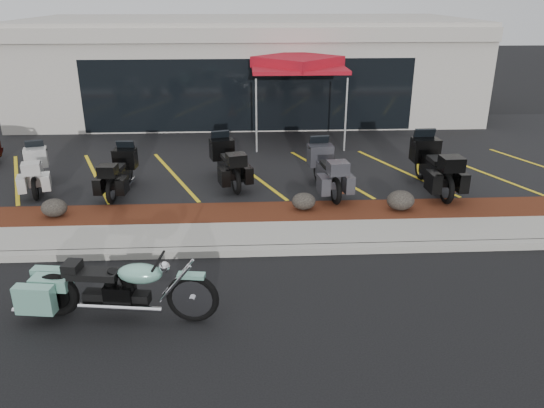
{
  "coord_description": "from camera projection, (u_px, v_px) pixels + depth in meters",
  "views": [
    {
      "loc": [
        -0.17,
        -8.81,
        5.01
      ],
      "look_at": [
        0.35,
        1.2,
        0.98
      ],
      "focal_mm": 35.0,
      "sensor_mm": 36.0,
      "label": 1
    }
  ],
  "objects": [
    {
      "name": "touring_grey",
      "position": [
        319.0,
        159.0,
        14.3
      ],
      "size": [
        1.15,
        2.35,
        1.31
      ],
      "primitive_type": null,
      "rotation": [
        0.0,
        0.0,
        1.7
      ],
      "color": "#333339",
      "rests_on": "upper_lot"
    },
    {
      "name": "touring_white",
      "position": [
        37.0,
        161.0,
        14.35
      ],
      "size": [
        1.3,
        2.16,
        1.18
      ],
      "primitive_type": null,
      "rotation": [
        0.0,
        0.0,
        1.85
      ],
      "color": "#BBBAB7",
      "rests_on": "upper_lot"
    },
    {
      "name": "curb",
      "position": [
        256.0,
        251.0,
        10.84
      ],
      "size": [
        24.0,
        0.25,
        0.15
      ],
      "primitive_type": "cube",
      "color": "gray",
      "rests_on": "ground"
    },
    {
      "name": "touring_black_mid",
      "position": [
        221.0,
        153.0,
        14.87
      ],
      "size": [
        1.42,
        2.37,
        1.3
      ],
      "primitive_type": null,
      "rotation": [
        0.0,
        0.0,
        1.84
      ],
      "color": "black",
      "rests_on": "upper_lot"
    },
    {
      "name": "boulder_left",
      "position": [
        54.0,
        208.0,
        12.23
      ],
      "size": [
        0.59,
        0.49,
        0.42
      ],
      "primitive_type": "ellipsoid",
      "color": "black",
      "rests_on": "mulch_bed"
    },
    {
      "name": "boulder_right",
      "position": [
        401.0,
        200.0,
        12.6
      ],
      "size": [
        0.66,
        0.55,
        0.47
      ],
      "primitive_type": "ellipsoid",
      "color": "black",
      "rests_on": "mulch_bed"
    },
    {
      "name": "touring_black_rear",
      "position": [
        423.0,
        154.0,
        14.48
      ],
      "size": [
        1.03,
        2.51,
        1.45
      ],
      "primitive_type": null,
      "rotation": [
        0.0,
        0.0,
        1.6
      ],
      "color": "black",
      "rests_on": "upper_lot"
    },
    {
      "name": "popup_canopy",
      "position": [
        298.0,
        64.0,
        17.7
      ],
      "size": [
        3.33,
        3.33,
        2.86
      ],
      "rotation": [
        0.0,
        0.0,
        0.09
      ],
      "color": "silver",
      "rests_on": "upper_lot"
    },
    {
      "name": "dealership_building",
      "position": [
        248.0,
        67.0,
        22.7
      ],
      "size": [
        18.0,
        8.16,
        4.0
      ],
      "color": "#A5A095",
      "rests_on": "ground"
    },
    {
      "name": "mulch_bed",
      "position": [
        254.0,
        214.0,
        12.6
      ],
      "size": [
        24.0,
        1.2,
        0.16
      ],
      "primitive_type": "cube",
      "color": "#3C110D",
      "rests_on": "ground"
    },
    {
      "name": "traffic_cone",
      "position": [
        229.0,
        147.0,
        16.87
      ],
      "size": [
        0.42,
        0.42,
        0.51
      ],
      "primitive_type": "cone",
      "rotation": [
        0.0,
        0.0,
        -0.33
      ],
      "color": "#DC5307",
      "rests_on": "upper_lot"
    },
    {
      "name": "ground",
      "position": [
        257.0,
        276.0,
        10.04
      ],
      "size": [
        90.0,
        90.0,
        0.0
      ],
      "primitive_type": "plane",
      "color": "black",
      "rests_on": "ground"
    },
    {
      "name": "hero_cruiser",
      "position": [
        192.0,
        291.0,
        8.44
      ],
      "size": [
        3.31,
        1.25,
        1.14
      ],
      "primitive_type": null,
      "rotation": [
        0.0,
        0.0,
        -0.14
      ],
      "color": "#6EAC98",
      "rests_on": "ground"
    },
    {
      "name": "upper_lot",
      "position": [
        250.0,
        151.0,
        17.61
      ],
      "size": [
        26.0,
        9.6,
        0.15
      ],
      "primitive_type": "cube",
      "color": "black",
      "rests_on": "ground"
    },
    {
      "name": "sidewalk",
      "position": [
        255.0,
        236.0,
        11.49
      ],
      "size": [
        24.0,
        1.2,
        0.15
      ],
      "primitive_type": "cube",
      "color": "gray",
      "rests_on": "ground"
    },
    {
      "name": "touring_black_front",
      "position": [
        127.0,
        162.0,
        14.24
      ],
      "size": [
        0.94,
        2.1,
        1.19
      ],
      "primitive_type": null,
      "rotation": [
        0.0,
        0.0,
        1.5
      ],
      "color": "black",
      "rests_on": "upper_lot"
    },
    {
      "name": "boulder_mid",
      "position": [
        304.0,
        201.0,
        12.63
      ],
      "size": [
        0.57,
        0.48,
        0.41
      ],
      "primitive_type": "ellipsoid",
      "color": "black",
      "rests_on": "mulch_bed"
    }
  ]
}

